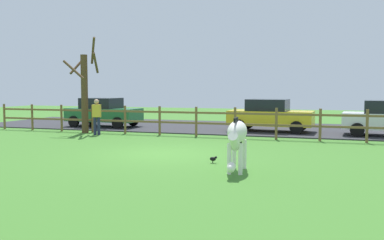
# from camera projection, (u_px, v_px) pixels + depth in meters

# --- Properties ---
(ground_plane) EXTENTS (60.00, 60.00, 0.00)m
(ground_plane) POSITION_uv_depth(u_px,v_px,m) (163.00, 154.00, 13.55)
(ground_plane) COLOR #3D7528
(parking_asphalt) EXTENTS (28.00, 7.40, 0.05)m
(parking_asphalt) POSITION_uv_depth(u_px,v_px,m) (228.00, 127.00, 22.37)
(parking_asphalt) COLOR #2D2D33
(parking_asphalt) RESTS_ON ground_plane
(paddock_fence) EXTENTS (21.21, 0.11, 1.32)m
(paddock_fence) POSITION_uv_depth(u_px,v_px,m) (196.00, 120.00, 18.38)
(paddock_fence) COLOR brown
(paddock_fence) RESTS_ON ground_plane
(bare_tree) EXTENTS (1.61, 1.62, 4.54)m
(bare_tree) POSITION_uv_depth(u_px,v_px,m) (85.00, 89.00, 19.71)
(bare_tree) COLOR #513A23
(bare_tree) RESTS_ON ground_plane
(zebra) EXTENTS (0.56, 1.94, 1.41)m
(zebra) POSITION_uv_depth(u_px,v_px,m) (237.00, 136.00, 10.54)
(zebra) COLOR white
(zebra) RESTS_ON ground_plane
(crow_on_grass) EXTENTS (0.22, 0.10, 0.20)m
(crow_on_grass) POSITION_uv_depth(u_px,v_px,m) (213.00, 159.00, 11.84)
(crow_on_grass) COLOR black
(crow_on_grass) RESTS_ON ground_plane
(parked_car_green) EXTENTS (4.06, 1.99, 1.56)m
(parked_car_green) POSITION_uv_depth(u_px,v_px,m) (103.00, 112.00, 22.59)
(parked_car_green) COLOR #236B38
(parked_car_green) RESTS_ON parking_asphalt
(parked_car_yellow) EXTENTS (4.11, 2.10, 1.56)m
(parked_car_yellow) POSITION_uv_depth(u_px,v_px,m) (270.00, 115.00, 20.07)
(parked_car_yellow) COLOR yellow
(parked_car_yellow) RESTS_ON parking_asphalt
(visitor_near_fence) EXTENTS (0.40, 0.28, 1.64)m
(visitor_near_fence) POSITION_uv_depth(u_px,v_px,m) (97.00, 115.00, 18.92)
(visitor_near_fence) COLOR #232847
(visitor_near_fence) RESTS_ON ground_plane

